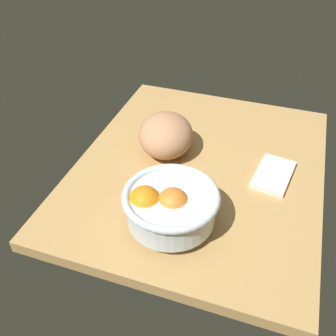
{
  "coord_description": "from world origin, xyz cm",
  "views": [
    {
      "loc": [
        76.56,
        17.43,
        63.14
      ],
      "look_at": [
        9.36,
        -5.47,
        5.0
      ],
      "focal_mm": 41.07,
      "sensor_mm": 36.0,
      "label": 1
    }
  ],
  "objects": [
    {
      "name": "ground_plane",
      "position": [
        0.0,
        0.0,
        -1.5
      ],
      "size": [
        75.48,
        62.27,
        3.0
      ],
      "primitive_type": "cube",
      "color": "tan"
    },
    {
      "name": "napkin_folded",
      "position": [
        -1.82,
        18.8,
        0.65
      ],
      "size": [
        14.95,
        10.29,
        1.3
      ],
      "primitive_type": "cube",
      "rotation": [
        0.0,
        0.0,
        -0.15
      ],
      "color": "silver",
      "rests_on": "ground"
    },
    {
      "name": "fruit_bowl",
      "position": [
        22.1,
        -0.97,
        5.89
      ],
      "size": [
        20.55,
        20.55,
        10.47
      ],
      "color": "silver",
      "rests_on": "ground"
    },
    {
      "name": "bread_loaf",
      "position": [
        -3.14,
        -10.38,
        5.4
      ],
      "size": [
        20.24,
        18.69,
        10.8
      ],
      "primitive_type": "ellipsoid",
      "rotation": [
        0.0,
        0.0,
        0.29
      ],
      "color": "tan",
      "rests_on": "ground"
    }
  ]
}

